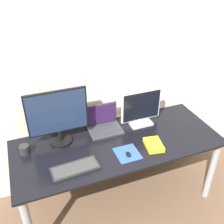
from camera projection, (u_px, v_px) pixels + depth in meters
wall_back at (100, 66)px, 2.34m from camera, size 7.00×0.05×2.50m
desk at (118, 153)px, 2.35m from camera, size 1.81×0.74×0.70m
monitor_left at (58, 116)px, 2.16m from camera, size 0.51×0.20×0.49m
monitor_right at (141, 108)px, 2.44m from camera, size 0.39×0.15×0.35m
laptop at (104, 124)px, 2.43m from camera, size 0.30×0.23×0.23m
keyboard at (75, 168)px, 2.00m from camera, size 0.38×0.18×0.02m
mousepad at (127, 153)px, 2.16m from camera, size 0.19×0.20×0.00m
mouse at (128, 154)px, 2.12m from camera, size 0.04×0.06×0.03m
book at (154, 145)px, 2.23m from camera, size 0.17×0.21×0.04m
mug at (25, 150)px, 2.14m from camera, size 0.08×0.08×0.08m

